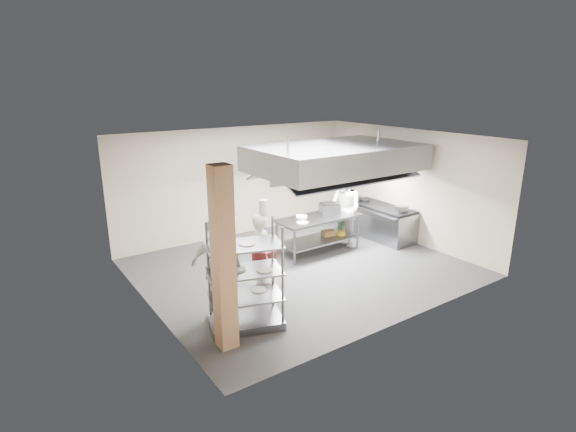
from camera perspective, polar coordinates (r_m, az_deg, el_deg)
floor at (r=10.51m, az=1.68°, el=-6.57°), size 7.00×7.00×0.00m
ceiling at (r=9.73m, az=1.83°, el=9.89°), size 7.00×7.00×0.00m
wall_back at (r=12.48m, az=-6.46°, el=4.32°), size 7.00×0.00×7.00m
wall_left at (r=8.50m, az=-17.62°, el=-2.26°), size 0.00×6.00×6.00m
wall_right at (r=12.36m, az=14.96°, el=3.73°), size 0.00×6.00×6.00m
column at (r=7.03m, az=-8.20°, el=-5.59°), size 0.30×0.30×3.00m
exhaust_hood at (r=10.92m, az=6.08°, el=7.38°), size 4.00×2.50×0.60m
hood_strip_a at (r=10.42m, az=2.25°, el=5.22°), size 1.60×0.12×0.04m
hood_strip_b at (r=11.58m, az=9.44°, el=6.16°), size 1.60×0.12×0.04m
wall_shelf at (r=13.28m, az=0.74°, el=5.17°), size 1.50×0.28×0.04m
island at (r=11.39m, az=3.86°, el=-2.29°), size 2.20×0.93×0.91m
island_worktop at (r=11.26m, az=3.90°, el=-0.24°), size 2.20×0.93×0.06m
island_undershelf at (r=11.44m, az=3.85°, el=-3.02°), size 2.02×0.84×0.04m
pass_rack at (r=7.78m, az=-5.48°, el=-7.70°), size 1.42×1.08×1.89m
cooking_range at (r=12.65m, az=11.65°, el=-0.82°), size 0.80×2.00×0.84m
range_top at (r=12.53m, az=11.77°, el=1.14°), size 0.78×1.96×0.06m
chef_head at (r=8.84m, az=-3.27°, el=-5.09°), size 0.61×0.74×1.75m
chef_line at (r=11.76m, az=7.18°, el=0.89°), size 0.77×0.97×1.95m
chef_plating at (r=8.09m, az=-8.97°, el=-6.70°), size 0.94×1.22×1.92m
griddle at (r=11.61m, az=5.28°, el=0.99°), size 0.56×0.49×0.23m
wicker_basket at (r=11.69m, az=5.12°, el=-2.15°), size 0.34×0.26×0.14m
stockpot at (r=12.07m, az=14.56°, el=0.90°), size 0.23×0.23×0.16m
plate_stack at (r=7.93m, az=-5.41°, el=-9.94°), size 0.28×0.28×0.05m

